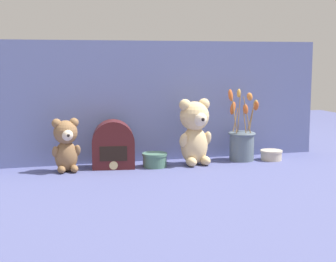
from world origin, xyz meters
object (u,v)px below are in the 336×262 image
(vintage_radio, at_px, (113,146))
(teddy_bear_medium, at_px, (66,144))
(decorative_tin_short, at_px, (271,155))
(flower_vase, at_px, (242,142))
(teddy_bear_large, at_px, (195,131))
(decorative_tin_tall, at_px, (155,160))

(vintage_radio, bearing_deg, teddy_bear_medium, -171.98)
(vintage_radio, xyz_separation_m, decorative_tin_short, (0.74, -0.04, -0.07))
(vintage_radio, height_order, decorative_tin_short, vintage_radio)
(flower_vase, relative_size, vintage_radio, 1.62)
(teddy_bear_large, relative_size, decorative_tin_tall, 2.68)
(decorative_tin_tall, relative_size, decorative_tin_short, 1.07)
(flower_vase, relative_size, decorative_tin_short, 3.26)
(vintage_radio, bearing_deg, flower_vase, -0.39)
(teddy_bear_large, height_order, teddy_bear_medium, teddy_bear_large)
(flower_vase, distance_m, decorative_tin_tall, 0.43)
(teddy_bear_medium, distance_m, decorative_tin_tall, 0.39)
(vintage_radio, relative_size, decorative_tin_tall, 1.88)
(teddy_bear_medium, distance_m, decorative_tin_short, 0.95)
(teddy_bear_large, bearing_deg, vintage_radio, 174.40)
(teddy_bear_large, distance_m, decorative_tin_short, 0.40)
(flower_vase, height_order, vintage_radio, flower_vase)
(flower_vase, xyz_separation_m, decorative_tin_tall, (-0.43, -0.03, -0.06))
(teddy_bear_medium, bearing_deg, teddy_bear_large, -0.68)
(teddy_bear_large, height_order, vintage_radio, teddy_bear_large)
(decorative_tin_tall, height_order, decorative_tin_short, decorative_tin_tall)
(decorative_tin_tall, bearing_deg, teddy_bear_large, 0.45)
(teddy_bear_medium, bearing_deg, decorative_tin_short, -0.39)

